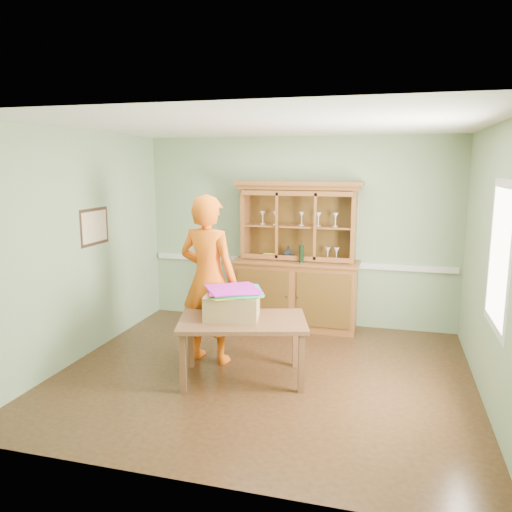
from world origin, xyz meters
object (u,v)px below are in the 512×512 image
(china_hutch, at_px, (297,277))
(cardboard_box, at_px, (232,306))
(person, at_px, (208,279))
(dining_table, at_px, (243,326))

(china_hutch, distance_m, cardboard_box, 1.94)
(cardboard_box, relative_size, person, 0.29)
(dining_table, xyz_separation_m, cardboard_box, (-0.13, 0.03, 0.21))
(china_hutch, height_order, person, china_hutch)
(dining_table, distance_m, person, 0.79)
(china_hutch, height_order, dining_table, china_hutch)
(china_hutch, height_order, cardboard_box, china_hutch)
(dining_table, distance_m, cardboard_box, 0.25)
(china_hutch, xyz_separation_m, dining_table, (-0.22, -1.93, -0.14))
(china_hutch, xyz_separation_m, cardboard_box, (-0.35, -1.90, 0.07))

